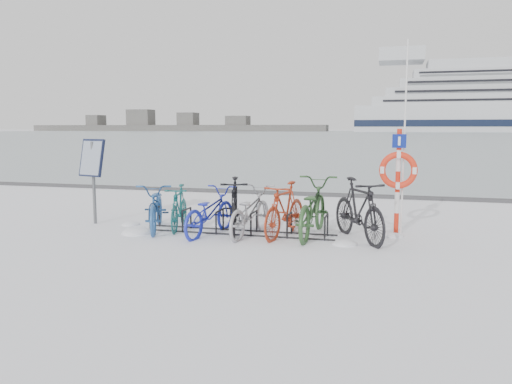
% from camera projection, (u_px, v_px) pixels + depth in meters
% --- Properties ---
extents(ground, '(900.00, 900.00, 0.00)m').
position_uv_depth(ground, '(237.00, 233.00, 10.05)').
color(ground, white).
rests_on(ground, ground).
extents(ice_sheet, '(400.00, 298.00, 0.02)m').
position_uv_depth(ice_sheet, '(381.00, 134.00, 158.48)').
color(ice_sheet, '#A9B7BF').
rests_on(ice_sheet, ground).
extents(quay_edge, '(400.00, 0.25, 0.10)m').
position_uv_depth(quay_edge, '(292.00, 193.00, 15.69)').
color(quay_edge, '#3F3F42').
rests_on(quay_edge, ground).
extents(bike_rack, '(4.00, 0.48, 0.46)m').
position_uv_depth(bike_rack, '(237.00, 224.00, 10.02)').
color(bike_rack, black).
rests_on(bike_rack, ground).
extents(info_board, '(0.66, 0.38, 1.87)m').
position_uv_depth(info_board, '(92.00, 163.00, 10.86)').
color(info_board, '#595B5E').
rests_on(info_board, ground).
extents(lifebuoy_station, '(0.73, 0.22, 3.80)m').
position_uv_depth(lifebuoy_station, '(398.00, 170.00, 9.79)').
color(lifebuoy_station, red).
rests_on(lifebuoy_station, ground).
extents(shoreline, '(180.00, 12.00, 9.50)m').
position_uv_depth(shoreline, '(169.00, 126.00, 290.11)').
color(shoreline, '#494949').
rests_on(shoreline, ground).
extents(bike_0, '(1.34, 2.08, 1.03)m').
position_uv_depth(bike_0, '(157.00, 205.00, 10.37)').
color(bike_0, '#275493').
rests_on(bike_0, ground).
extents(bike_1, '(0.79, 1.65, 0.96)m').
position_uv_depth(bike_1, '(179.00, 206.00, 10.43)').
color(bike_1, '#155B5B').
rests_on(bike_1, ground).
extents(bike_2, '(0.96, 1.93, 0.97)m').
position_uv_depth(bike_2, '(210.00, 210.00, 9.91)').
color(bike_2, '#1D29BB').
rests_on(bike_2, ground).
extents(bike_3, '(1.03, 1.96, 1.13)m').
position_uv_depth(bike_3, '(235.00, 204.00, 10.18)').
color(bike_3, black).
rests_on(bike_3, ground).
extents(bike_4, '(0.89, 1.97, 1.00)m').
position_uv_depth(bike_4, '(250.00, 210.00, 9.83)').
color(bike_4, '#9FA0A6').
rests_on(bike_4, ground).
extents(bike_5, '(0.90, 1.89, 1.10)m').
position_uv_depth(bike_5, '(285.00, 208.00, 9.73)').
color(bike_5, '#AA3219').
rests_on(bike_5, ground).
extents(bike_6, '(0.89, 2.27, 1.17)m').
position_uv_depth(bike_6, '(312.00, 206.00, 9.77)').
color(bike_6, '#2E542B').
rests_on(bike_6, ground).
extents(bike_7, '(1.50, 2.02, 1.21)m').
position_uv_depth(bike_7, '(359.00, 208.00, 9.39)').
color(bike_7, black).
rests_on(bike_7, ground).
extents(snow_drifts, '(5.94, 1.78, 0.22)m').
position_uv_depth(snow_drifts, '(229.00, 232.00, 10.12)').
color(snow_drifts, white).
rests_on(snow_drifts, ground).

